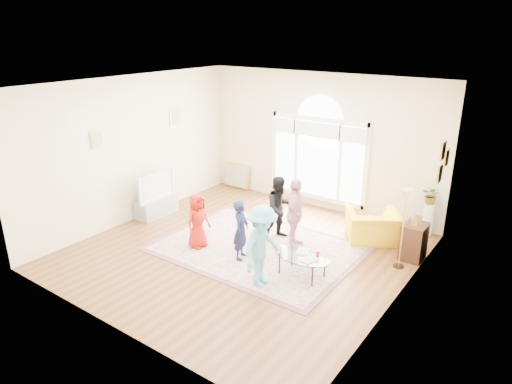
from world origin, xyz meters
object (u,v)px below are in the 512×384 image
Objects in this scene: area_rug at (257,248)px; television at (155,185)px; armchair at (372,226)px; tv_console at (156,207)px.

area_rug is 3.23× the size of television.
tv_console is at bearing -14.49° from armchair.
tv_console is 1.00× the size of armchair.
television reaches higher than armchair.
tv_console is (-2.91, 0.04, 0.20)m from area_rug.
tv_console is 0.90× the size of television.
armchair is (4.61, 1.61, -0.42)m from television.
tv_console is at bearing -180.00° from television.
area_rug is at bearing -0.81° from television.
tv_console is at bearing 179.20° from area_rug.
television is (0.01, 0.00, 0.53)m from tv_console.
area_rug is at bearing 10.42° from armchair.
area_rug is 3.60× the size of tv_console.
area_rug is 2.92m from tv_console.
area_rug is 3.00m from television.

